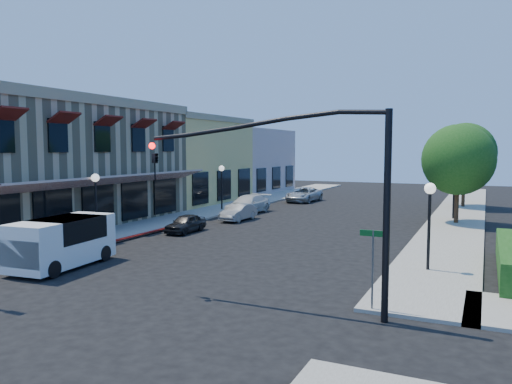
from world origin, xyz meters
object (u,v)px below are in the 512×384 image
at_px(parked_car_a, 186,223).
at_px(lamppost_right_near, 430,204).
at_px(street_tree_a, 458,160).
at_px(parked_car_c, 248,204).
at_px(street_tree_b, 465,153).
at_px(white_van, 61,240).
at_px(signal_mast_arm, 314,177).
at_px(street_name_sign, 373,257).
at_px(parked_car_b, 239,212).
at_px(lamppost_right_far, 454,180).
at_px(parked_car_d, 304,194).
at_px(lamppost_left_near, 96,189).
at_px(lamppost_left_far, 222,176).

bearing_deg(parked_car_a, lamppost_right_near, -16.80).
distance_m(street_tree_a, parked_car_c, 15.11).
xyz_separation_m(street_tree_b, white_van, (-14.14, -29.50, -3.37)).
relative_size(street_tree_b, lamppost_right_near, 1.97).
distance_m(signal_mast_arm, white_van, 11.61).
relative_size(street_name_sign, parked_car_c, 0.53).
height_order(street_tree_a, white_van, street_tree_a).
xyz_separation_m(lamppost_right_near, parked_car_b, (-13.30, 9.63, -2.17)).
relative_size(parked_car_a, parked_car_c, 0.66).
bearing_deg(lamppost_right_far, parked_car_d, 152.11).
relative_size(street_name_sign, parked_car_a, 0.80).
xyz_separation_m(street_tree_b, parked_car_a, (-14.22, -20.00, -4.01)).
height_order(street_tree_b, street_name_sign, street_tree_b).
xyz_separation_m(street_name_sign, white_van, (-12.84, 0.30, -0.53)).
bearing_deg(street_tree_b, lamppost_left_near, -125.79).
relative_size(street_name_sign, lamppost_right_far, 0.70).
distance_m(street_tree_a, parked_car_a, 17.77).
distance_m(lamppost_left_far, white_van, 19.81).
xyz_separation_m(lamppost_left_far, white_van, (3.16, -19.50, -1.56)).
distance_m(street_tree_a, lamppost_left_near, 22.30).
bearing_deg(lamppost_right_near, street_name_sign, -99.78).
relative_size(street_tree_b, parked_car_d, 1.47).
distance_m(street_tree_b, parked_car_a, 24.87).
bearing_deg(street_tree_b, parked_car_c, -143.98).
distance_m(street_name_sign, parked_car_c, 23.36).
bearing_deg(lamppost_left_far, white_van, -80.78).
distance_m(street_tree_a, parked_car_d, 16.71).
bearing_deg(parked_car_a, signal_mast_arm, -43.73).
distance_m(street_tree_b, signal_mast_arm, 30.65).
height_order(street_name_sign, white_van, street_name_sign).
bearing_deg(signal_mast_arm, street_tree_b, 84.49).
xyz_separation_m(street_tree_b, signal_mast_arm, (-2.94, -30.50, -0.46)).
bearing_deg(lamppost_left_far, lamppost_left_near, -90.00).
bearing_deg(street_name_sign, lamppost_left_near, 160.07).
relative_size(lamppost_left_far, lamppost_right_far, 1.00).
xyz_separation_m(lamppost_left_far, lamppost_right_near, (17.00, -14.00, 0.00)).
xyz_separation_m(lamppost_left_far, parked_car_c, (2.62, -0.68, -2.05)).
distance_m(signal_mast_arm, parked_car_c, 23.29).
bearing_deg(parked_car_d, street_tree_a, -30.29).
xyz_separation_m(lamppost_left_near, parked_car_c, (2.62, 13.32, -2.05)).
height_order(white_van, parked_car_a, white_van).
relative_size(street_tree_a, parked_car_b, 1.89).
xyz_separation_m(lamppost_left_far, parked_car_a, (3.08, -10.00, -2.20)).
relative_size(street_tree_a, lamppost_left_far, 1.82).
xyz_separation_m(parked_car_c, parked_car_d, (1.08, 9.72, -0.02)).
bearing_deg(street_name_sign, lamppost_right_near, 80.22).
distance_m(signal_mast_arm, parked_car_d, 31.59).
relative_size(street_tree_b, parked_car_c, 1.49).
xyz_separation_m(street_tree_a, lamppost_left_near, (-17.30, -14.00, -1.46)).
xyz_separation_m(lamppost_left_near, lamppost_right_far, (17.00, 16.00, 0.00)).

